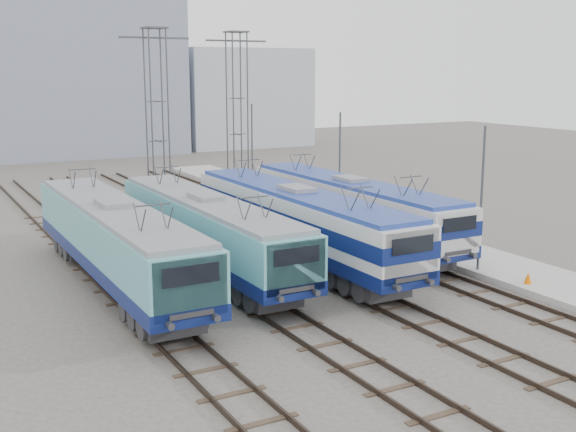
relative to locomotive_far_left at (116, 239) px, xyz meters
The scene contains 14 objects.
ground 10.72m from the locomotive_far_left, 49.89° to the right, with size 160.00×160.00×0.00m, color #514C47.
platform 17.08m from the locomotive_far_left, ahead, with size 4.00×70.00×0.30m, color #9E9E99.
locomotive_far_left is the anchor object (origin of this frame).
locomotive_center_left 4.53m from the locomotive_far_left, ahead, with size 2.75×17.35×3.26m.
locomotive_center_right 9.00m from the locomotive_far_left, ahead, with size 2.86×18.05×3.39m.
locomotive_far_right 13.63m from the locomotive_far_left, ahead, with size 2.76×17.45×3.28m.
catenary_tower_west 16.13m from the locomotive_far_left, 64.24° to the left, with size 4.50×1.20×12.00m.
catenary_tower_east 21.22m from the locomotive_far_left, 50.35° to the left, with size 4.50×1.20×12.00m.
mast_front 16.53m from the locomotive_far_left, 21.39° to the right, with size 0.12×0.12×7.00m, color #3F4247.
mast_mid 16.52m from the locomotive_far_left, 21.31° to the left, with size 0.12×0.12×7.00m, color #3F4247.
mast_rear 23.68m from the locomotive_far_left, 49.52° to the left, with size 0.12×0.12×7.00m, color #3F4247.
safety_cone 18.04m from the locomotive_far_left, 29.26° to the right, with size 0.35×0.35×0.50m, color #F26800.
building_center 55.46m from the locomotive_far_left, 78.74° to the left, with size 22.00×14.00×18.00m, color gray.
building_east 62.24m from the locomotive_far_left, 60.33° to the left, with size 16.00×12.00×12.00m, color #A3AAB7.
Camera 1 is at (-14.88, -22.26, 9.49)m, focal length 45.00 mm.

